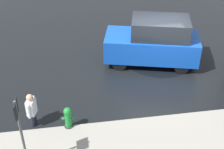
{
  "coord_description": "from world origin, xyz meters",
  "views": [
    {
      "loc": [
        3.55,
        10.36,
        7.16
      ],
      "look_at": [
        2.11,
        1.09,
        0.9
      ],
      "focal_mm": 50.0,
      "sensor_mm": 36.0,
      "label": 1
    }
  ],
  "objects_px": {
    "fire_hydrant": "(68,118)",
    "sign_post": "(20,126)",
    "moving_hatchback": "(154,42)",
    "pedestrian": "(31,108)"
  },
  "relations": [
    {
      "from": "moving_hatchback",
      "to": "fire_hydrant",
      "type": "distance_m",
      "value": 5.22
    },
    {
      "from": "pedestrian",
      "to": "sign_post",
      "type": "xyz_separation_m",
      "value": [
        0.06,
        1.81,
        0.9
      ]
    },
    {
      "from": "fire_hydrant",
      "to": "sign_post",
      "type": "distance_m",
      "value": 2.24
    },
    {
      "from": "fire_hydrant",
      "to": "pedestrian",
      "type": "relative_size",
      "value": 0.66
    },
    {
      "from": "fire_hydrant",
      "to": "pedestrian",
      "type": "bearing_deg",
      "value": -16.26
    },
    {
      "from": "sign_post",
      "to": "fire_hydrant",
      "type": "bearing_deg",
      "value": -129.14
    },
    {
      "from": "moving_hatchback",
      "to": "sign_post",
      "type": "distance_m",
      "value": 7.1
    },
    {
      "from": "moving_hatchback",
      "to": "sign_post",
      "type": "height_order",
      "value": "sign_post"
    },
    {
      "from": "sign_post",
      "to": "moving_hatchback",
      "type": "bearing_deg",
      "value": -134.68
    },
    {
      "from": "fire_hydrant",
      "to": "sign_post",
      "type": "bearing_deg",
      "value": 50.86
    }
  ]
}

